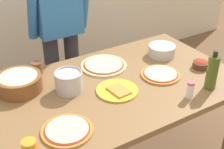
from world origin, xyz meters
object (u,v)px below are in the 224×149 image
object	(u,v)px
dining_table	(116,96)
pizza_cooked_on_tray	(67,130)
steel_pot	(69,81)
cup_small_brown	(37,68)
cup_orange	(30,148)
person_cook	(59,23)
salt_shaker	(190,90)
pizza_second_cooked	(161,74)
plate_with_slice	(117,90)
mixing_bowl_steel	(162,50)
olive_oil_bottle	(212,72)
pizza_raw_on_board	(104,65)
small_sauce_bowl	(201,64)
popcorn_bowl	(19,81)

from	to	relation	value
dining_table	pizza_cooked_on_tray	bearing A→B (deg)	-151.30
steel_pot	cup_small_brown	size ratio (longest dim) A/B	2.04
pizza_cooked_on_tray	cup_orange	bearing A→B (deg)	-163.72
person_cook	cup_orange	xyz separation A→B (m)	(-0.62, -1.07, -0.14)
dining_table	cup_small_brown	size ratio (longest dim) A/B	18.82
pizza_cooked_on_tray	salt_shaker	xyz separation A→B (m)	(0.75, -0.10, 0.04)
cup_small_brown	pizza_second_cooked	bearing A→B (deg)	-33.41
pizza_cooked_on_tray	plate_with_slice	size ratio (longest dim) A/B	1.04
mixing_bowl_steel	olive_oil_bottle	distance (m)	0.52
pizza_cooked_on_tray	mixing_bowl_steel	world-z (taller)	mixing_bowl_steel
pizza_raw_on_board	olive_oil_bottle	distance (m)	0.73
small_sauce_bowl	pizza_cooked_on_tray	bearing A→B (deg)	-173.15
pizza_second_cooked	popcorn_bowl	world-z (taller)	popcorn_bowl
salt_shaker	small_sauce_bowl	bearing A→B (deg)	35.46
small_sauce_bowl	plate_with_slice	bearing A→B (deg)	175.64
pizza_cooked_on_tray	plate_with_slice	bearing A→B (deg)	23.06
dining_table	person_cook	size ratio (longest dim) A/B	0.99
mixing_bowl_steel	pizza_cooked_on_tray	bearing A→B (deg)	-156.44
cup_orange	mixing_bowl_steel	bearing A→B (deg)	22.28
popcorn_bowl	mixing_bowl_steel	size ratio (longest dim) A/B	1.40
cup_orange	cup_small_brown	size ratio (longest dim) A/B	1.00
popcorn_bowl	olive_oil_bottle	bearing A→B (deg)	-30.45
pizza_cooked_on_tray	steel_pot	size ratio (longest dim) A/B	1.56
pizza_second_cooked	small_sauce_bowl	xyz separation A→B (m)	(0.30, -0.06, 0.02)
pizza_cooked_on_tray	mixing_bowl_steel	size ratio (longest dim) A/B	1.35
pizza_raw_on_board	steel_pot	size ratio (longest dim) A/B	1.86
pizza_second_cooked	steel_pot	distance (m)	0.62
pizza_cooked_on_tray	steel_pot	xyz separation A→B (m)	(0.17, 0.35, 0.06)
pizza_cooked_on_tray	olive_oil_bottle	bearing A→B (deg)	-5.42
pizza_second_cooked	plate_with_slice	world-z (taller)	plate_with_slice
popcorn_bowl	steel_pot	distance (m)	0.31
person_cook	pizza_cooked_on_tray	bearing A→B (deg)	-112.00
pizza_raw_on_board	popcorn_bowl	distance (m)	0.60
person_cook	pizza_second_cooked	bearing A→B (deg)	-65.98
cup_orange	cup_small_brown	bearing A→B (deg)	67.38
cup_small_brown	small_sauce_bowl	bearing A→B (deg)	-27.44
plate_with_slice	steel_pot	size ratio (longest dim) A/B	1.50
pizza_raw_on_board	popcorn_bowl	world-z (taller)	popcorn_bowl
dining_table	person_cook	bearing A→B (deg)	93.73
pizza_second_cooked	olive_oil_bottle	world-z (taller)	olive_oil_bottle
small_sauce_bowl	steel_pot	size ratio (longest dim) A/B	0.63
pizza_cooked_on_tray	pizza_second_cooked	xyz separation A→B (m)	(0.77, 0.19, 0.00)
small_sauce_bowl	salt_shaker	bearing A→B (deg)	-144.54
olive_oil_bottle	pizza_second_cooked	bearing A→B (deg)	120.65
person_cook	small_sauce_bowl	xyz separation A→B (m)	(0.67, -0.88, -0.15)
olive_oil_bottle	plate_with_slice	bearing A→B (deg)	152.51
plate_with_slice	person_cook	bearing A→B (deg)	90.98
dining_table	small_sauce_bowl	world-z (taller)	small_sauce_bowl
plate_with_slice	cup_small_brown	world-z (taller)	cup_small_brown
person_cook	salt_shaker	world-z (taller)	person_cook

